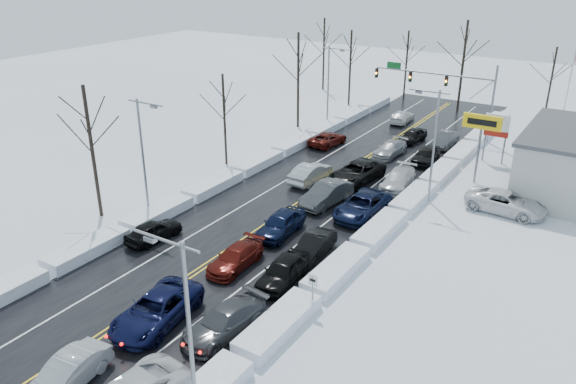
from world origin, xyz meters
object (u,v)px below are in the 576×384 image
Objects in this scene: tires_plus_sign at (482,127)px; traffic_signal_mast at (445,85)px; flagpole at (570,90)px; oncoming_car_0 at (311,182)px.

traffic_signal_mast is at bearing 120.46° from tires_plus_sign.
traffic_signal_mast reaches higher than tires_plus_sign.
flagpole is at bearing 9.73° from traffic_signal_mast.
oncoming_car_0 is (-12.05, -7.56, -4.99)m from tires_plus_sign.
flagpole is at bearing 71.56° from tires_plus_sign.
traffic_signal_mast is at bearing -170.27° from flagpole.
tires_plus_sign is 0.60× the size of flagpole.
tires_plus_sign reaches higher than oncoming_car_0.
flagpole is 2.03× the size of oncoming_car_0.
traffic_signal_mast is at bearing -102.30° from oncoming_car_0.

